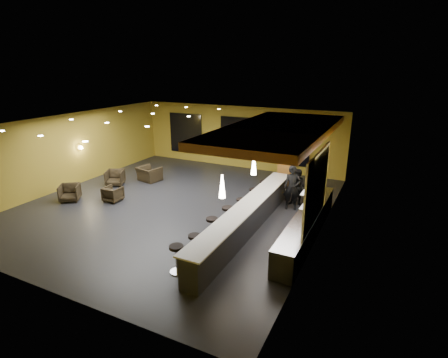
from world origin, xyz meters
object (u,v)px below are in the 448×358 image
at_px(column, 286,156).
at_px(armchair_a, 70,193).
at_px(pendant_1, 254,165).
at_px(bar_stool_4, 241,205).
at_px(bar_stool_3, 228,215).
at_px(bar_stool_6, 264,187).
at_px(pendant_2, 276,150).
at_px(prep_counter, 307,226).
at_px(staff_a, 292,188).
at_px(staff_c, 314,189).
at_px(armchair_c, 115,178).
at_px(pendant_0, 222,186).
at_px(staff_b, 298,188).
at_px(armchair_b, 113,194).
at_px(armchair_d, 149,174).
at_px(bar_stool_1, 195,244).
at_px(bar_counter, 247,219).
at_px(bar_stool_0, 177,255).
at_px(bar_stool_2, 212,226).
at_px(bar_stool_5, 254,195).

xyz_separation_m(column, armchair_a, (-8.11, -5.24, -1.38)).
relative_size(pendant_1, bar_stool_4, 0.97).
bearing_deg(bar_stool_3, column, 81.54).
bearing_deg(bar_stool_6, pendant_2, -38.97).
height_order(prep_counter, staff_a, staff_a).
bearing_deg(prep_counter, column, 116.00).
height_order(staff_c, bar_stool_3, staff_c).
relative_size(armchair_a, armchair_c, 0.97).
bearing_deg(armchair_c, pendant_2, -17.93).
xyz_separation_m(pendant_0, staff_b, (0.97, 5.18, -1.55)).
distance_m(staff_b, staff_c, 0.64).
bearing_deg(prep_counter, pendant_0, -128.66).
bearing_deg(bar_stool_3, pendant_1, 42.08).
height_order(armchair_b, armchair_d, armchair_d).
bearing_deg(bar_stool_1, bar_stool_4, 90.40).
height_order(bar_counter, bar_stool_1, bar_counter).
relative_size(armchair_a, armchair_b, 1.13).
relative_size(prep_counter, bar_stool_0, 7.03).
xyz_separation_m(pendant_1, bar_stool_6, (-0.66, 3.04, -1.87)).
height_order(pendant_2, staff_c, pendant_2).
distance_m(bar_counter, bar_stool_3, 0.72).
distance_m(staff_c, armchair_d, 8.35).
bearing_deg(prep_counter, staff_c, 98.14).
height_order(armchair_c, bar_stool_3, bar_stool_3).
xyz_separation_m(pendant_0, bar_stool_3, (-0.70, 1.86, -1.80)).
height_order(bar_stool_0, bar_stool_2, bar_stool_0).
height_order(staff_b, bar_stool_2, staff_b).
relative_size(armchair_a, bar_stool_3, 0.94).
xyz_separation_m(column, bar_stool_1, (-0.73, -7.01, -1.23)).
bearing_deg(column, staff_a, -65.88).
height_order(bar_stool_0, bar_stool_6, bar_stool_0).
distance_m(staff_c, bar_stool_5, 2.49).
xyz_separation_m(column, bar_stool_6, (-0.66, -1.06, -1.27)).
height_order(staff_a, bar_stool_6, staff_a).
bearing_deg(staff_c, prep_counter, -61.42).
bearing_deg(pendant_0, staff_b, 79.36).
xyz_separation_m(pendant_0, armchair_c, (-7.80, 3.84, -1.97)).
height_order(armchair_a, bar_stool_6, bar_stool_6).
distance_m(bar_counter, staff_c, 3.68).
bearing_deg(bar_stool_4, prep_counter, -13.42).
bearing_deg(bar_stool_0, pendant_0, 57.21).
bearing_deg(bar_stool_6, bar_stool_5, -91.36).
bearing_deg(bar_stool_6, bar_stool_2, -91.80).
xyz_separation_m(pendant_1, armchair_a, (-8.11, -1.14, -1.98)).
bearing_deg(bar_stool_0, bar_stool_5, 88.72).
relative_size(pendant_0, bar_stool_0, 0.82).
bearing_deg(staff_c, column, 161.28).
xyz_separation_m(bar_stool_3, bar_stool_5, (0.01, 2.50, -0.07)).
xyz_separation_m(armchair_b, bar_stool_1, (5.66, -2.58, 0.19)).
bearing_deg(staff_a, bar_stool_2, -130.26).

